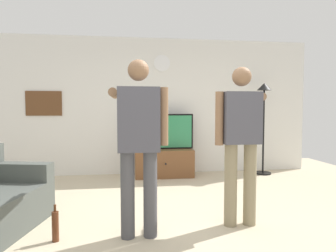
{
  "coord_description": "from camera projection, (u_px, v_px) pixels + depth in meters",
  "views": [
    {
      "loc": [
        -0.53,
        -3.07,
        1.29
      ],
      "look_at": [
        0.05,
        1.2,
        1.05
      ],
      "focal_mm": 31.94,
      "sensor_mm": 36.0,
      "label": 1
    }
  ],
  "objects": [
    {
      "name": "floor_lamp",
      "position": [
        264.0,
        109.0,
        5.9
      ],
      "size": [
        0.32,
        0.32,
        1.81
      ],
      "color": "black",
      "rests_on": "ground_plane"
    },
    {
      "name": "ground_plane",
      "position": [
        179.0,
        231.0,
        3.18
      ],
      "size": [
        8.4,
        8.4,
        0.0
      ],
      "primitive_type": "plane",
      "color": "beige"
    },
    {
      "name": "framed_picture",
      "position": [
        44.0,
        103.0,
        5.68
      ],
      "size": [
        0.66,
        0.04,
        0.47
      ],
      "primitive_type": "cube",
      "color": "brown"
    },
    {
      "name": "wall_clock",
      "position": [
        162.0,
        63.0,
        5.94
      ],
      "size": [
        0.32,
        0.03,
        0.32
      ],
      "primitive_type": "cylinder",
      "rotation": [
        1.57,
        0.0,
        0.0
      ],
      "color": "white"
    },
    {
      "name": "tv_stand",
      "position": [
        164.0,
        163.0,
        5.76
      ],
      "size": [
        1.1,
        0.57,
        0.52
      ],
      "color": "brown",
      "rests_on": "ground_plane"
    },
    {
      "name": "beverage_bottle",
      "position": [
        55.0,
        226.0,
        2.92
      ],
      "size": [
        0.07,
        0.07,
        0.36
      ],
      "color": "#592D19",
      "rests_on": "ground_plane"
    },
    {
      "name": "person_standing_nearer_couch",
      "position": [
        240.0,
        136.0,
        3.3
      ],
      "size": [
        0.58,
        0.78,
        1.75
      ],
      "color": "gray",
      "rests_on": "ground_plane"
    },
    {
      "name": "back_wall",
      "position": [
        154.0,
        106.0,
        6.02
      ],
      "size": [
        6.4,
        0.1,
        2.7
      ],
      "primitive_type": "cube",
      "color": "silver",
      "rests_on": "ground_plane"
    },
    {
      "name": "television",
      "position": [
        163.0,
        131.0,
        5.77
      ],
      "size": [
        1.15,
        0.07,
        0.68
      ],
      "color": "black",
      "rests_on": "tv_stand"
    },
    {
      "name": "person_standing_nearer_lamp",
      "position": [
        139.0,
        137.0,
        2.98
      ],
      "size": [
        0.59,
        0.78,
        1.78
      ],
      "color": "#4C4C51",
      "rests_on": "ground_plane"
    }
  ]
}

